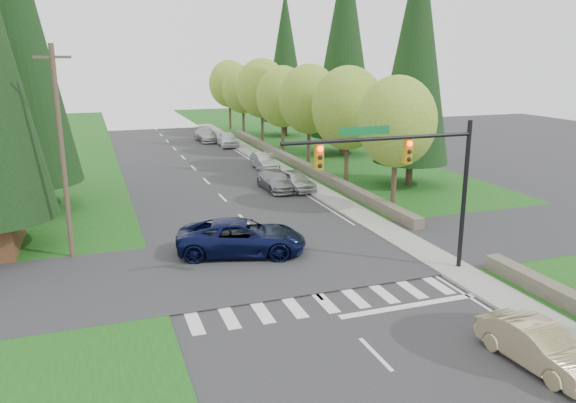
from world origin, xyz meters
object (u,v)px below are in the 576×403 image
parked_car_a (295,180)px  parked_car_e (207,135)px  parked_car_d (228,139)px  parked_car_b (276,181)px  parked_car_c (265,161)px  sedan_champagne (538,346)px  suv_navy (242,237)px

parked_car_a → parked_car_e: bearing=85.2°
parked_car_a → parked_car_d: size_ratio=0.91×
parked_car_b → parked_car_e: size_ratio=0.94×
parked_car_b → parked_car_c: (1.40, 7.30, 0.03)m
sedan_champagne → parked_car_b: size_ratio=0.89×
parked_car_b → suv_navy: bearing=-116.5°
suv_navy → parked_car_b: 13.64m
suv_navy → parked_car_e: suv_navy is taller
parked_car_a → parked_car_d: parked_car_d is taller
parked_car_d → suv_navy: bearing=-99.2°
sedan_champagne → suv_navy: suv_navy is taller
sedan_champagne → parked_car_e: (-0.25, 50.14, 0.04)m
suv_navy → parked_car_a: (7.14, 11.81, -0.15)m
sedan_champagne → parked_car_a: (1.04, 24.80, 0.03)m
sedan_champagne → parked_car_c: parked_car_c is taller
parked_car_d → parked_car_e: (-1.40, 4.16, -0.06)m
parked_car_b → parked_car_d: parked_car_d is taller
sedan_champagne → parked_car_d: parked_car_d is taller
parked_car_a → parked_car_b: size_ratio=0.90×
parked_car_b → sedan_champagne: bearing=-90.5°
parked_car_a → parked_car_c: (0.11, 7.81, -0.01)m
sedan_champagne → parked_car_c: 32.63m
sedan_champagne → parked_car_e: size_ratio=0.84×
parked_car_b → parked_car_e: (0.00, 24.84, 0.05)m
suv_navy → parked_car_b: suv_navy is taller
parked_car_d → parked_car_e: bearing=111.7°
parked_car_a → parked_car_e: (-1.29, 25.35, 0.00)m
suv_navy → parked_car_c: bearing=-3.8°
suv_navy → parked_car_e: (5.85, 37.16, -0.15)m
sedan_champagne → suv_navy: (-6.10, 12.99, 0.18)m
parked_car_b → parked_car_c: bearing=78.1°
sedan_champagne → parked_car_a: bearing=82.4°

